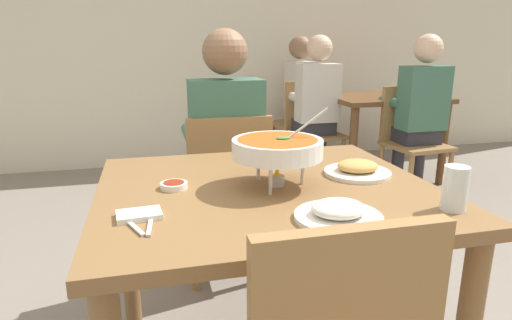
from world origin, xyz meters
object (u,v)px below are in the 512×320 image
chair_diner_main (227,188)px  patron_bg_right (303,94)px  curry_bowl (277,149)px  diner_main (225,143)px  chair_bg_left (310,125)px  chair_bg_middle (410,134)px  patron_bg_middle (419,107)px  sauce_dish (174,185)px  dining_table_far (382,111)px  patron_bg_left (316,101)px  appetizer_plate (357,169)px  chair_bg_right (305,116)px  drink_glass (455,191)px  rice_plate (338,213)px  dining_table_main (267,218)px

chair_diner_main → patron_bg_right: 2.29m
chair_diner_main → curry_bowl: size_ratio=2.71×
diner_main → chair_bg_left: bearing=55.4°
chair_bg_middle → patron_bg_middle: size_ratio=0.69×
diner_main → sauce_dish: (-0.31, -0.76, 0.04)m
dining_table_far → patron_bg_left: size_ratio=0.76×
curry_bowl → patron_bg_middle: (1.71, 1.71, -0.16)m
sauce_dish → patron_bg_left: 2.59m
appetizer_plate → chair_bg_right: 2.92m
drink_glass → patron_bg_right: 3.17m
rice_plate → sauce_dish: size_ratio=2.67×
chair_bg_middle → chair_bg_right: (-0.52, 1.07, 0.00)m
appetizer_plate → chair_bg_left: size_ratio=0.27×
dining_table_far → chair_bg_left: (-0.65, 0.13, -0.13)m
dining_table_main → appetizer_plate: appetizer_plate is taller
appetizer_plate → patron_bg_right: 2.82m
rice_plate → appetizer_plate: (0.24, 0.37, 0.00)m
curry_bowl → chair_bg_right: size_ratio=0.37×
diner_main → curry_bowl: 0.83m
dining_table_main → appetizer_plate: 0.38m
curry_bowl → chair_bg_right: bearing=67.9°
chair_bg_right → patron_bg_left: (-0.12, -0.58, 0.24)m
curry_bowl → sauce_dish: bearing=170.5°
drink_glass → chair_bg_middle: bearing=59.2°
rice_plate → patron_bg_right: 3.25m
dining_table_main → sauce_dish: sauce_dish is taller
appetizer_plate → drink_glass: (0.11, -0.38, 0.04)m
curry_bowl → patron_bg_right: (1.10, 2.77, -0.16)m
chair_diner_main → diner_main: 0.24m
chair_diner_main → dining_table_main: bearing=-90.0°
sauce_dish → chair_bg_left: chair_bg_left is taller
drink_glass → patron_bg_left: 2.65m
chair_bg_right → patron_bg_right: (-0.06, -0.07, 0.24)m
dining_table_main → curry_bowl: (0.03, -0.01, 0.25)m
dining_table_far → patron_bg_right: size_ratio=0.76×
chair_bg_middle → dining_table_main: bearing=-134.3°
dining_table_far → diner_main: bearing=-140.3°
chair_diner_main → sauce_dish: size_ratio=10.00×
patron_bg_left → chair_bg_right: bearing=78.5°
drink_glass → patron_bg_right: (0.67, 3.09, -0.09)m
drink_glass → patron_bg_middle: size_ratio=0.10×
sauce_dish → chair_bg_middle: size_ratio=0.10×
rice_plate → dining_table_far: size_ratio=0.24×
sauce_dish → dining_table_far: bearing=47.2°
patron_bg_left → patron_bg_right: (0.06, 0.52, 0.00)m
dining_table_far → drink_glass: bearing=-116.0°
curry_bowl → patron_bg_middle: size_ratio=0.25×
patron_bg_right → dining_table_main: bearing=-112.3°
chair_diner_main → curry_bowl: 0.88m
diner_main → patron_bg_middle: size_ratio=1.00×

